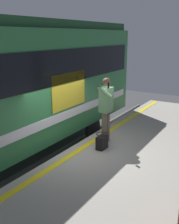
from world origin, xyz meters
name	(u,v)px	position (x,y,z in m)	size (l,w,h in m)	color
ground_plane	(74,176)	(0.00, 0.00, 0.00)	(23.85, 23.85, 0.00)	#3D3D3F
platform	(163,186)	(0.00, 2.47, 0.46)	(12.30, 4.93, 0.92)	#9E998E
safety_line	(83,148)	(0.00, 0.30, 0.93)	(12.06, 0.16, 0.01)	yellow
track_rail_near	(40,163)	(0.00, -1.23, 0.08)	(16.00, 0.08, 0.16)	slate
track_rail_far	(7,152)	(0.00, -2.67, 0.08)	(16.00, 0.08, 0.16)	slate
passenger	(106,105)	(-0.66, 0.61, 1.98)	(0.57, 0.55, 1.79)	brown
handbag	(102,142)	(-0.21, 0.75, 1.11)	(0.35, 0.32, 0.42)	black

